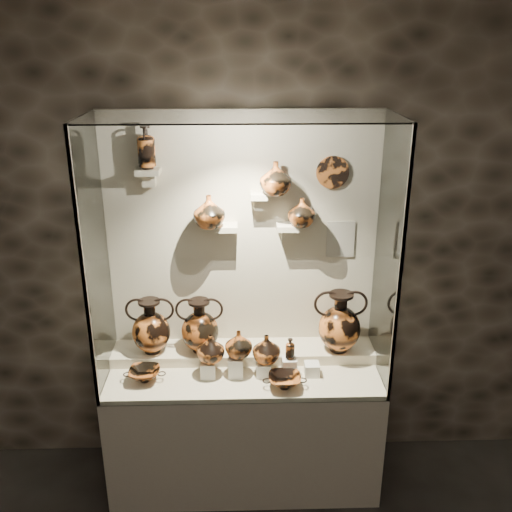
{
  "coord_description": "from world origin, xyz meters",
  "views": [
    {
      "loc": [
        -0.01,
        -0.89,
        2.79
      ],
      "look_at": [
        0.08,
        2.19,
        1.6
      ],
      "focal_mm": 40.0,
      "sensor_mm": 36.0,
      "label": 1
    }
  ],
  "objects_px": {
    "jug_a": "(211,348)",
    "lekythos_tall": "(146,145)",
    "jug_b": "(239,344)",
    "lekythos_small": "(290,347)",
    "kylix_right": "(285,380)",
    "amphora_right": "(340,322)",
    "amphora_mid": "(200,325)",
    "ovoid_vase_c": "(302,212)",
    "ovoid_vase_a": "(209,211)",
    "amphora_left": "(151,326)",
    "kylix_left": "(145,374)",
    "jug_c": "(266,349)",
    "ovoid_vase_b": "(276,178)"
  },
  "relations": [
    {
      "from": "jug_b",
      "to": "lekythos_small",
      "type": "xyz_separation_m",
      "value": [
        0.31,
        -0.02,
        -0.02
      ]
    },
    {
      "from": "lekythos_tall",
      "to": "ovoid_vase_c",
      "type": "height_order",
      "value": "lekythos_tall"
    },
    {
      "from": "lekythos_tall",
      "to": "ovoid_vase_b",
      "type": "xyz_separation_m",
      "value": [
        0.75,
        -0.04,
        -0.19
      ]
    },
    {
      "from": "amphora_mid",
      "to": "ovoid_vase_b",
      "type": "xyz_separation_m",
      "value": [
        0.47,
        0.05,
        0.94
      ]
    },
    {
      "from": "jug_a",
      "to": "kylix_right",
      "type": "relative_size",
      "value": 0.71
    },
    {
      "from": "kylix_left",
      "to": "amphora_mid",
      "type": "bearing_deg",
      "value": 24.85
    },
    {
      "from": "amphora_mid",
      "to": "amphora_left",
      "type": "bearing_deg",
      "value": -161.98
    },
    {
      "from": "ovoid_vase_a",
      "to": "kylix_right",
      "type": "bearing_deg",
      "value": -62.59
    },
    {
      "from": "jug_a",
      "to": "amphora_left",
      "type": "bearing_deg",
      "value": 167.86
    },
    {
      "from": "amphora_left",
      "to": "amphora_mid",
      "type": "distance_m",
      "value": 0.31
    },
    {
      "from": "jug_c",
      "to": "kylix_right",
      "type": "height_order",
      "value": "jug_c"
    },
    {
      "from": "kylix_left",
      "to": "amphora_right",
      "type": "bearing_deg",
      "value": -0.63
    },
    {
      "from": "jug_c",
      "to": "ovoid_vase_b",
      "type": "xyz_separation_m",
      "value": [
        0.06,
        0.23,
        1.01
      ]
    },
    {
      "from": "kylix_left",
      "to": "ovoid_vase_a",
      "type": "height_order",
      "value": "ovoid_vase_a"
    },
    {
      "from": "lekythos_small",
      "to": "ovoid_vase_a",
      "type": "relative_size",
      "value": 0.77
    },
    {
      "from": "amphora_left",
      "to": "kylix_right",
      "type": "relative_size",
      "value": 1.45
    },
    {
      "from": "ovoid_vase_c",
      "to": "kylix_right",
      "type": "bearing_deg",
      "value": -95.4
    },
    {
      "from": "amphora_mid",
      "to": "kylix_right",
      "type": "distance_m",
      "value": 0.65
    },
    {
      "from": "amphora_mid",
      "to": "lekythos_small",
      "type": "relative_size",
      "value": 2.34
    },
    {
      "from": "kylix_right",
      "to": "jug_a",
      "type": "bearing_deg",
      "value": 173.13
    },
    {
      "from": "amphora_left",
      "to": "kylix_left",
      "type": "height_order",
      "value": "amphora_left"
    },
    {
      "from": "amphora_right",
      "to": "lekythos_tall",
      "type": "xyz_separation_m",
      "value": [
        -1.16,
        0.11,
        1.11
      ]
    },
    {
      "from": "kylix_right",
      "to": "lekythos_tall",
      "type": "distance_m",
      "value": 1.6
    },
    {
      "from": "jug_a",
      "to": "kylix_right",
      "type": "height_order",
      "value": "jug_a"
    },
    {
      "from": "amphora_mid",
      "to": "amphora_right",
      "type": "relative_size",
      "value": 0.89
    },
    {
      "from": "kylix_right",
      "to": "lekythos_small",
      "type": "bearing_deg",
      "value": 84.54
    },
    {
      "from": "kylix_right",
      "to": "ovoid_vase_c",
      "type": "xyz_separation_m",
      "value": [
        0.12,
        0.39,
        0.92
      ]
    },
    {
      "from": "amphora_right",
      "to": "jug_a",
      "type": "height_order",
      "value": "amphora_right"
    },
    {
      "from": "lekythos_tall",
      "to": "ovoid_vase_c",
      "type": "relative_size",
      "value": 1.63
    },
    {
      "from": "amphora_right",
      "to": "lekythos_tall",
      "type": "bearing_deg",
      "value": -160.74
    },
    {
      "from": "amphora_mid",
      "to": "jug_b",
      "type": "xyz_separation_m",
      "value": [
        0.25,
        -0.18,
        -0.03
      ]
    },
    {
      "from": "kylix_right",
      "to": "amphora_left",
      "type": "bearing_deg",
      "value": 170.05
    },
    {
      "from": "ovoid_vase_c",
      "to": "lekythos_small",
      "type": "bearing_deg",
      "value": -95.07
    },
    {
      "from": "amphora_right",
      "to": "jug_b",
      "type": "height_order",
      "value": "amphora_right"
    },
    {
      "from": "amphora_mid",
      "to": "ovoid_vase_c",
      "type": "relative_size",
      "value": 2.07
    },
    {
      "from": "amphora_mid",
      "to": "jug_a",
      "type": "relative_size",
      "value": 2.01
    },
    {
      "from": "amphora_right",
      "to": "ovoid_vase_a",
      "type": "bearing_deg",
      "value": -160.24
    },
    {
      "from": "amphora_mid",
      "to": "ovoid_vase_c",
      "type": "height_order",
      "value": "ovoid_vase_c"
    },
    {
      "from": "amphora_mid",
      "to": "kylix_left",
      "type": "distance_m",
      "value": 0.45
    },
    {
      "from": "amphora_left",
      "to": "kylix_left",
      "type": "xyz_separation_m",
      "value": [
        -0.02,
        -0.23,
        -0.2
      ]
    },
    {
      "from": "amphora_mid",
      "to": "kylix_left",
      "type": "height_order",
      "value": "amphora_mid"
    },
    {
      "from": "kylix_right",
      "to": "lekythos_tall",
      "type": "xyz_separation_m",
      "value": [
        -0.79,
        0.42,
        1.33
      ]
    },
    {
      "from": "jug_a",
      "to": "lekythos_tall",
      "type": "xyz_separation_m",
      "value": [
        -0.35,
        0.27,
        1.19
      ]
    },
    {
      "from": "jug_b",
      "to": "kylix_right",
      "type": "bearing_deg",
      "value": -44.55
    },
    {
      "from": "amphora_left",
      "to": "jug_c",
      "type": "relative_size",
      "value": 2.01
    },
    {
      "from": "kylix_left",
      "to": "ovoid_vase_a",
      "type": "bearing_deg",
      "value": 24.08
    },
    {
      "from": "lekythos_small",
      "to": "jug_b",
      "type": "bearing_deg",
      "value": 156.6
    },
    {
      "from": "amphora_right",
      "to": "lekythos_tall",
      "type": "height_order",
      "value": "lekythos_tall"
    },
    {
      "from": "amphora_mid",
      "to": "jug_b",
      "type": "relative_size",
      "value": 2.06
    },
    {
      "from": "kylix_left",
      "to": "ovoid_vase_c",
      "type": "relative_size",
      "value": 1.41
    }
  ]
}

